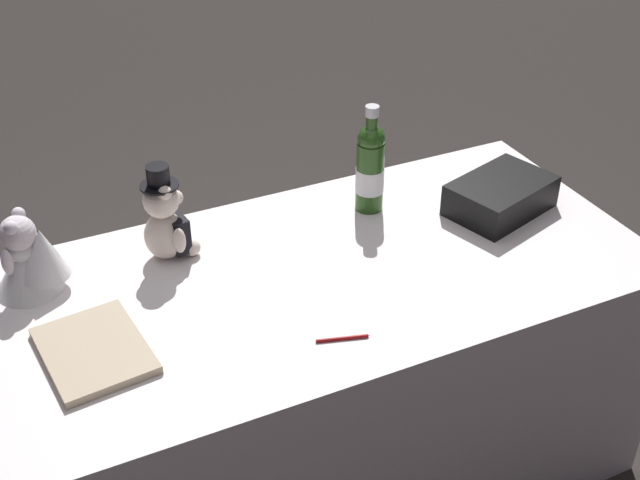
# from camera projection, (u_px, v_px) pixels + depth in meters

# --- Properties ---
(ground_plane) EXTENTS (12.00, 12.00, 0.00)m
(ground_plane) POSITION_uv_depth(u_px,v_px,m) (320.00, 467.00, 2.66)
(ground_plane) COLOR #2D2826
(reception_table) EXTENTS (1.80, 0.86, 0.77)m
(reception_table) POSITION_uv_depth(u_px,v_px,m) (320.00, 377.00, 2.45)
(reception_table) COLOR white
(reception_table) RESTS_ON ground_plane
(teddy_bear_groom) EXTENTS (0.15, 0.15, 0.28)m
(teddy_bear_groom) POSITION_uv_depth(u_px,v_px,m) (167.00, 221.00, 2.23)
(teddy_bear_groom) COLOR silver
(teddy_bear_groom) RESTS_ON reception_table
(teddy_bear_bride) EXTENTS (0.23, 0.20, 0.23)m
(teddy_bear_bride) POSITION_uv_depth(u_px,v_px,m) (29.00, 258.00, 2.11)
(teddy_bear_bride) COLOR white
(teddy_bear_bride) RESTS_ON reception_table
(champagne_bottle) EXTENTS (0.08, 0.08, 0.33)m
(champagne_bottle) POSITION_uv_depth(u_px,v_px,m) (370.00, 167.00, 2.43)
(champagne_bottle) COLOR #264D18
(champagne_bottle) RESTS_ON reception_table
(signing_pen) EXTENTS (0.13, 0.05, 0.01)m
(signing_pen) POSITION_uv_depth(u_px,v_px,m) (344.00, 338.00, 1.99)
(signing_pen) COLOR maroon
(signing_pen) RESTS_ON reception_table
(gift_case_black) EXTENTS (0.35, 0.29, 0.10)m
(gift_case_black) POSITION_uv_depth(u_px,v_px,m) (500.00, 196.00, 2.46)
(gift_case_black) COLOR black
(gift_case_black) RESTS_ON reception_table
(guestbook) EXTENTS (0.26, 0.32, 0.02)m
(guestbook) POSITION_uv_depth(u_px,v_px,m) (94.00, 351.00, 1.95)
(guestbook) COLOR tan
(guestbook) RESTS_ON reception_table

